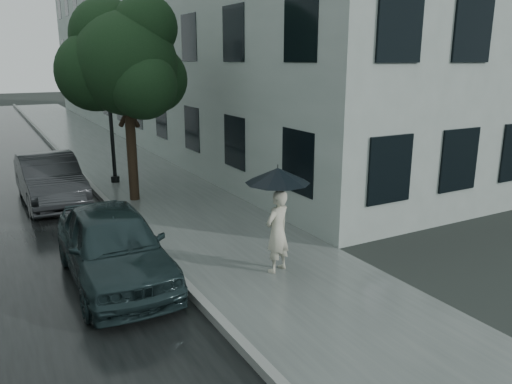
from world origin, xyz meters
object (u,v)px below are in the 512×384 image
pedestrian (277,231)px  lamp_post (104,96)px  street_tree (125,62)px  car_near (113,245)px  car_far (50,179)px

pedestrian → lamp_post: bearing=-103.3°
street_tree → lamp_post: size_ratio=1.15×
lamp_post → car_near: (-1.70, -7.65, -2.11)m
pedestrian → lamp_post: 9.01m
lamp_post → car_near: lamp_post is taller
lamp_post → street_tree: bearing=-74.6°
street_tree → car_far: bearing=163.3°
street_tree → lamp_post: (-0.13, 2.32, -1.03)m
pedestrian → street_tree: (-0.97, 6.39, 3.03)m
lamp_post → car_far: (-2.02, -1.68, -2.12)m
street_tree → car_near: (-1.83, -5.33, -3.14)m
car_far → lamp_post: bearing=38.3°
street_tree → lamp_post: bearing=93.1°
pedestrian → lamp_post: size_ratio=0.33×
car_far → pedestrian: bearing=-67.6°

